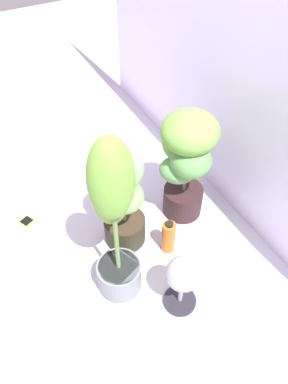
% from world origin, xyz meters
% --- Properties ---
extents(ground_plane, '(8.00, 8.00, 0.00)m').
position_xyz_m(ground_plane, '(0.00, 0.00, 0.00)').
color(ground_plane, silver).
rests_on(ground_plane, ground).
extents(mylar_back_wall, '(3.20, 0.01, 2.00)m').
position_xyz_m(mylar_back_wall, '(0.00, 0.86, 1.00)').
color(mylar_back_wall, silver).
rests_on(mylar_back_wall, ground).
extents(potted_plant_back_center, '(0.45, 0.41, 0.77)m').
position_xyz_m(potted_plant_back_center, '(-0.00, 0.53, 0.47)').
color(potted_plant_back_center, '#311C1E').
rests_on(potted_plant_back_center, ground).
extents(potted_plant_center, '(0.36, 0.34, 0.70)m').
position_xyz_m(potted_plant_center, '(0.03, 0.09, 0.39)').
color(potted_plant_center, '#2B2918').
rests_on(potted_plant_center, ground).
extents(potted_plant_front_right, '(0.32, 0.26, 1.05)m').
position_xyz_m(potted_plant_front_right, '(0.29, -0.07, 0.56)').
color(potted_plant_front_right, slate).
rests_on(potted_plant_front_right, ground).
extents(hygrometer_box, '(0.11, 0.11, 0.03)m').
position_xyz_m(hygrometer_box, '(-0.38, -0.41, 0.01)').
color(hygrometer_box, '#C7CE45').
rests_on(hygrometer_box, ground).
extents(floor_fan, '(0.25, 0.25, 0.38)m').
position_xyz_m(floor_fan, '(0.56, 0.17, 0.25)').
color(floor_fan, '#24202A').
rests_on(floor_fan, ground).
extents(nutrient_bottle, '(0.08, 0.08, 0.24)m').
position_xyz_m(nutrient_bottle, '(0.22, 0.29, 0.11)').
color(nutrient_bottle, '#C8621D').
rests_on(nutrient_bottle, ground).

